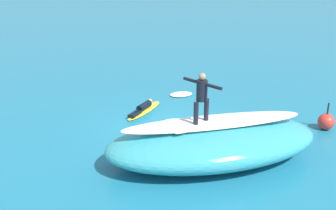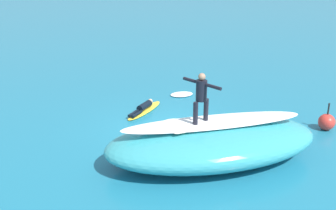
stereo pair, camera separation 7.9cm
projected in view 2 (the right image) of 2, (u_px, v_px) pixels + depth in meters
name	position (u px, v px, depth m)	size (l,w,h in m)	color
ground_plane	(166.00, 129.00, 13.91)	(120.00, 120.00, 0.00)	teal
wave_crest	(213.00, 142.00, 11.50)	(6.39, 3.09, 1.19)	teal
wave_foam_lip	(214.00, 122.00, 11.29)	(5.43, 1.08, 0.08)	white
surfboard_riding	(200.00, 123.00, 11.19)	(2.08, 0.46, 0.07)	#EAE5C6
surfer_riding	(201.00, 94.00, 10.89)	(0.56, 1.34, 1.45)	black
surfboard_paddling	(145.00, 110.00, 15.50)	(2.36, 0.51, 0.08)	yellow
surfer_paddling	(143.00, 107.00, 15.34)	(1.39, 1.10, 0.29)	black
buoy_marker	(327.00, 122.00, 13.72)	(0.58, 0.58, 0.99)	red
foam_patch_near	(182.00, 94.00, 17.37)	(1.02, 0.72, 0.08)	white
foam_patch_mid	(173.00, 123.00, 14.18)	(0.90, 0.72, 0.16)	white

